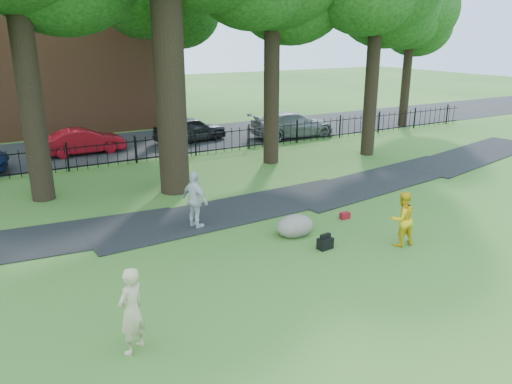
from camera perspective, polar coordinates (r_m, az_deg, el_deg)
ground at (r=13.41m, az=1.74°, el=-7.76°), size 120.00×120.00×0.00m
footpath at (r=17.00m, az=-2.26°, el=-2.13°), size 36.07×3.85×0.03m
street at (r=27.66m, az=-15.92°, el=4.99°), size 80.00×7.00×0.02m
iron_fence at (r=23.76m, az=-13.60°, el=4.64°), size 44.00×0.04×1.20m
brick_building at (r=34.38m, az=-27.05°, el=16.26°), size 18.00×8.00×12.00m
woman at (r=9.76m, az=-14.05°, el=-13.02°), size 0.75×0.68×1.72m
man at (r=14.60m, az=16.33°, el=-2.96°), size 0.84×0.69×1.59m
pedestrian at (r=15.34m, az=-6.96°, el=-0.94°), size 0.76×1.13×1.79m
boulder at (r=14.91m, az=4.46°, el=-3.69°), size 1.37×1.17×0.68m
backpack at (r=14.13m, az=7.91°, el=-5.84°), size 0.45×0.30×0.32m
red_bag at (r=16.47m, az=10.12°, el=-2.67°), size 0.33×0.21×0.22m
red_sedan at (r=26.35m, az=-19.05°, el=5.51°), size 3.90×1.44×1.28m
grey_car at (r=28.02m, az=-7.51°, el=7.14°), size 4.33×2.33×1.40m
silver_car at (r=29.16m, az=4.19°, el=7.70°), size 5.20×2.55×1.46m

